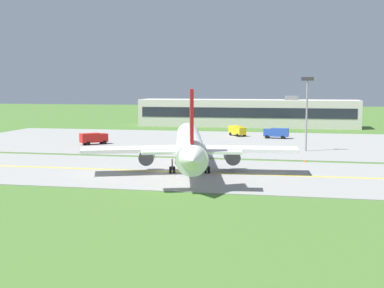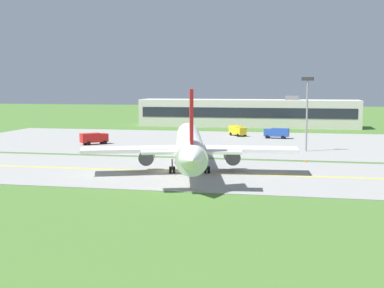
# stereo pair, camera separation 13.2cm
# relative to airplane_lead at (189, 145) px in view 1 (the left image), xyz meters

# --- Properties ---
(ground_plane) EXTENTS (500.00, 500.00, 0.00)m
(ground_plane) POSITION_rel_airplane_lead_xyz_m (-3.61, -0.86, -4.13)
(ground_plane) COLOR #47702D
(taxiway_strip) EXTENTS (240.00, 28.00, 0.10)m
(taxiway_strip) POSITION_rel_airplane_lead_xyz_m (-3.61, -0.86, -4.08)
(taxiway_strip) COLOR gray
(taxiway_strip) RESTS_ON ground
(apron_pad) EXTENTS (140.00, 52.00, 0.10)m
(apron_pad) POSITION_rel_airplane_lead_xyz_m (6.39, 41.14, -4.08)
(apron_pad) COLOR gray
(apron_pad) RESTS_ON ground
(taxiway_centreline) EXTENTS (220.00, 0.60, 0.01)m
(taxiway_centreline) POSITION_rel_airplane_lead_xyz_m (-3.61, -0.86, -4.03)
(taxiway_centreline) COLOR yellow
(taxiway_centreline) RESTS_ON taxiway_strip
(airplane_lead) EXTENTS (32.12, 39.33, 12.70)m
(airplane_lead) POSITION_rel_airplane_lead_xyz_m (0.00, 0.00, 0.00)
(airplane_lead) COLOR white
(airplane_lead) RESTS_ON ground
(service_truck_baggage) EXTENTS (6.20, 2.89, 2.60)m
(service_truck_baggage) POSITION_rel_airplane_lead_xyz_m (11.26, 51.36, -2.60)
(service_truck_baggage) COLOR #264CA5
(service_truck_baggage) RESTS_ON ground
(service_truck_fuel) EXTENTS (5.77, 5.61, 2.60)m
(service_truck_fuel) POSITION_rel_airplane_lead_xyz_m (-27.86, 30.55, -2.60)
(service_truck_fuel) COLOR red
(service_truck_fuel) RESTS_ON ground
(service_truck_catering) EXTENTS (5.09, 6.11, 2.60)m
(service_truck_catering) POSITION_rel_airplane_lead_xyz_m (1.12, 55.70, -2.60)
(service_truck_catering) COLOR yellow
(service_truck_catering) RESTS_ON ground
(terminal_building) EXTENTS (68.28, 11.61, 9.72)m
(terminal_building) POSITION_rel_airplane_lead_xyz_m (0.89, 86.91, 0.14)
(terminal_building) COLOR beige
(terminal_building) RESTS_ON ground
(apron_light_mast) EXTENTS (2.40, 0.50, 14.70)m
(apron_light_mast) POSITION_rel_airplane_lead_xyz_m (17.86, 27.93, 5.19)
(apron_light_mast) COLOR gray
(apron_light_mast) RESTS_ON ground
(traffic_cone_near_edge) EXTENTS (0.44, 0.44, 0.60)m
(traffic_cone_near_edge) POSITION_rel_airplane_lead_xyz_m (17.50, 12.50, -3.83)
(traffic_cone_near_edge) COLOR orange
(traffic_cone_near_edge) RESTS_ON ground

